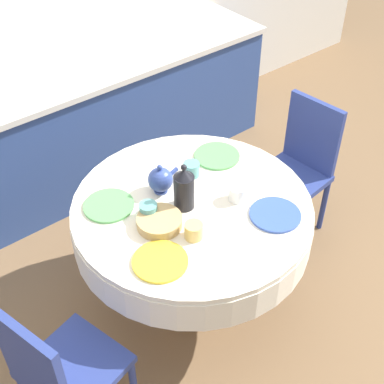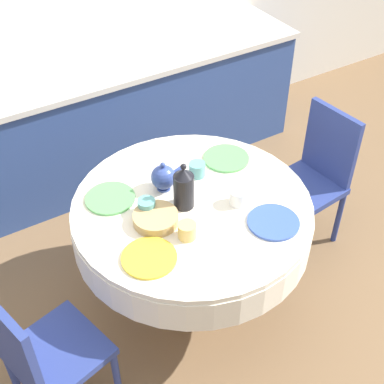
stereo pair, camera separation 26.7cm
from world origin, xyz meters
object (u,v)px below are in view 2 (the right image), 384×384
object	(u,v)px
chair_right	(40,353)
coffee_carafe	(184,188)
teapot	(164,177)
chair_left	(315,173)

from	to	relation	value
chair_right	coffee_carafe	bearing A→B (deg)	91.41
coffee_carafe	teapot	xyz separation A→B (m)	(-0.02, 0.17, -0.04)
chair_right	coffee_carafe	world-z (taller)	coffee_carafe
chair_left	chair_right	size ratio (longest dim) A/B	1.00
chair_left	teapot	xyz separation A→B (m)	(-1.02, 0.08, 0.34)
chair_right	teapot	size ratio (longest dim) A/B	5.16
chair_right	coffee_carafe	distance (m)	1.01
chair_left	teapot	size ratio (longest dim) A/B	5.16
chair_left	teapot	distance (m)	1.08
chair_left	coffee_carafe	distance (m)	1.07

